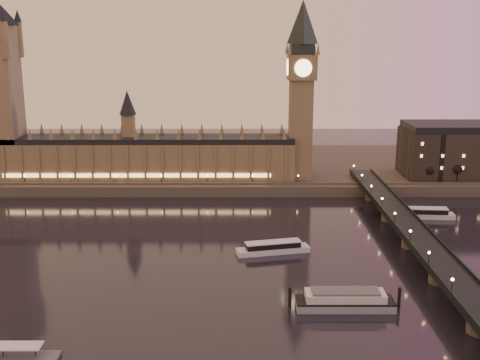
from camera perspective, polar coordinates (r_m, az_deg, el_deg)
The scene contains 10 objects.
ground at distance 243.35m, azimuth -4.43°, elevation -7.94°, with size 700.00×700.00×0.00m, color black.
far_embankment at distance 400.16m, azimuth 1.58°, elevation 1.22°, with size 560.00×130.00×6.00m, color #423D35.
palace_of_westminster at distance 357.84m, azimuth -9.50°, elevation 2.60°, with size 180.00×26.62×52.00m.
big_ben at distance 349.26m, azimuth 5.85°, elevation 9.44°, with size 17.68×17.68×104.00m.
westminster_bridge at distance 251.66m, azimuth 16.97°, elevation -6.44°, with size 13.20×260.00×15.30m.
bare_tree_0 at distance 359.99m, azimuth 17.56°, elevation 0.92°, with size 5.15×5.15×10.47m.
bare_tree_1 at distance 365.30m, azimuth 20.01°, elevation 0.90°, with size 5.15×5.15×10.47m.
cruise_boat_a at distance 254.10m, azimuth 3.15°, elevation -6.44°, with size 31.58×13.33×4.94m.
cruise_boat_b at distance 314.47m, azimuth 17.18°, elevation -3.04°, with size 28.44×8.95×5.17m.
moored_barge at distance 207.96m, azimuth 9.92°, elevation -11.15°, with size 37.92×9.29×6.95m.
Camera 1 is at (18.10, -225.46, 89.76)m, focal length 45.00 mm.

